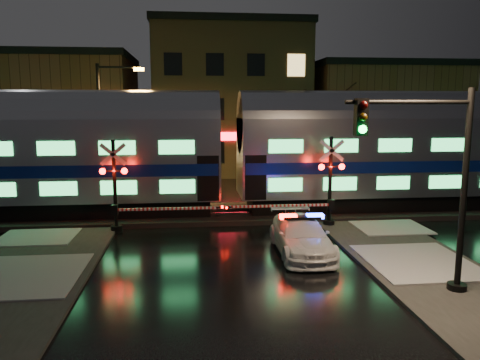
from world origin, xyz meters
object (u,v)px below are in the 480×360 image
Objects in this scene: crossing_signal_left at (123,195)px; streetlight at (105,124)px; traffic_light at (434,188)px; police_car at (301,236)px; crossing_signal_right at (323,191)px.

crossing_signal_left is 0.74× the size of streetlight.
traffic_light is 0.77× the size of streetlight.
crossing_signal_right is (1.81, 3.61, 1.02)m from police_car.
crossing_signal_left is at bearing -74.68° from streetlight.
streetlight is at bearing 116.91° from traffic_light.
streetlight is at bearing 131.11° from police_car.
traffic_light is at bearing -38.89° from crossing_signal_left.
crossing_signal_right is at bearing 64.20° from police_car.
crossing_signal_left is at bearing 129.60° from traffic_light.
streetlight is (-11.49, 14.48, 1.30)m from traffic_light.
crossing_signal_right is 12.80m from streetlight.
crossing_signal_left is 0.96× the size of traffic_light.
crossing_signal_right reaches higher than police_car.
streetlight is at bearing 105.32° from crossing_signal_left.
police_car is at bearing 111.72° from traffic_light.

